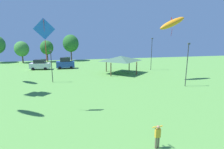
# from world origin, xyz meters

# --- Properties ---
(person_standing_near_foreground) EXTENTS (0.52, 0.50, 1.72)m
(person_standing_near_foreground) POSITION_xyz_m (1.81, 10.76, 0.97)
(person_standing_near_foreground) COLOR brown
(person_standing_near_foreground) RESTS_ON ground
(kite_flying_5) EXTENTS (1.95, 0.42, 3.92)m
(kite_flying_5) POSITION_xyz_m (-5.93, 18.73, 7.97)
(kite_flying_5) COLOR blue
(kite_flying_9) EXTENTS (4.90, 1.37, 3.54)m
(kite_flying_9) POSITION_xyz_m (13.02, 28.42, 9.64)
(kite_flying_9) COLOR orange
(parked_car_leftmost) EXTENTS (4.56, 2.51, 2.35)m
(parked_car_leftmost) POSITION_xyz_m (-10.87, 43.67, 1.16)
(parked_car_leftmost) COLOR silver
(parked_car_leftmost) RESTS_ON ground
(parked_car_second_from_left) EXTENTS (4.16, 1.95, 2.70)m
(parked_car_second_from_left) POSITION_xyz_m (-5.18, 43.65, 1.30)
(parked_car_second_from_left) COLOR #234299
(parked_car_second_from_left) RESTS_ON ground
(park_pavilion) EXTENTS (6.74, 5.98, 3.60)m
(park_pavilion) POSITION_xyz_m (6.18, 35.53, 3.08)
(park_pavilion) COLOR brown
(park_pavilion) RESTS_ON ground
(light_post_0) EXTENTS (0.36, 0.20, 6.56)m
(light_post_0) POSITION_xyz_m (13.18, 23.84, 3.68)
(light_post_0) COLOR #2D2D33
(light_post_0) RESTS_ON ground
(light_post_1) EXTENTS (0.36, 0.20, 5.34)m
(light_post_1) POSITION_xyz_m (-6.90, 30.85, 3.06)
(light_post_1) COLOR #2D2D33
(light_post_1) RESTS_ON ground
(light_post_2) EXTENTS (0.36, 0.20, 7.18)m
(light_post_2) POSITION_xyz_m (13.89, 37.53, 4.00)
(light_post_2) COLOR #2D2D33
(light_post_2) RESTS_ON ground
(treeline_tree_1) EXTENTS (3.99, 3.99, 6.22)m
(treeline_tree_1) POSITION_xyz_m (-17.71, 56.54, 4.01)
(treeline_tree_1) COLOR brown
(treeline_tree_1) RESTS_ON ground
(treeline_tree_2) EXTENTS (3.82, 3.82, 6.40)m
(treeline_tree_2) POSITION_xyz_m (-10.88, 56.97, 4.28)
(treeline_tree_2) COLOR brown
(treeline_tree_2) RESTS_ON ground
(treeline_tree_3) EXTENTS (4.89, 4.89, 8.13)m
(treeline_tree_3) POSITION_xyz_m (-3.81, 58.14, 5.43)
(treeline_tree_3) COLOR brown
(treeline_tree_3) RESTS_ON ground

